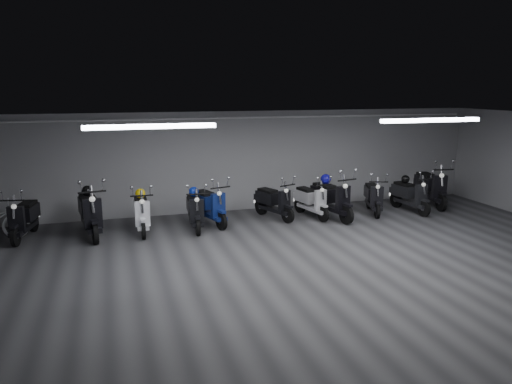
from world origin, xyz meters
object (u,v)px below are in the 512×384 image
object	(u,v)px
scooter_7	(331,192)
scooter_10	(431,181)
scooter_5	(274,196)
scooter_2	(141,207)
scooter_1	(90,206)
helmet_4	(405,179)
helmet_3	(87,191)
scooter_0	(23,212)
scooter_4	(210,199)
scooter_9	(411,190)
helmet_1	(140,193)
helmet_2	(326,179)
helmet_0	(194,192)
scooter_8	(374,192)
scooter_3	(195,205)
scooter_6	(311,195)

from	to	relation	value
scooter_7	scooter_10	bearing A→B (deg)	-4.53
scooter_5	scooter_2	bearing A→B (deg)	163.41
scooter_1	scooter_10	xyz separation A→B (m)	(9.52, 0.30, -0.00)
helmet_4	scooter_2	bearing A→B (deg)	-179.17
scooter_1	scooter_2	world-z (taller)	scooter_1
scooter_10	helmet_3	bearing A→B (deg)	-170.38
scooter_0	scooter_7	world-z (taller)	scooter_7
scooter_4	scooter_9	size ratio (longest dim) A/B	1.04
scooter_7	helmet_4	bearing A→B (deg)	-6.16
scooter_5	helmet_4	distance (m)	3.88
scooter_1	helmet_3	distance (m)	0.41
scooter_10	helmet_1	world-z (taller)	scooter_10
scooter_0	helmet_2	bearing A→B (deg)	9.90
scooter_4	scooter_1	bearing A→B (deg)	167.01
helmet_0	helmet_4	bearing A→B (deg)	-0.28
helmet_0	helmet_1	distance (m)	1.29
scooter_9	helmet_0	world-z (taller)	scooter_9
scooter_8	helmet_4	bearing A→B (deg)	22.95
scooter_5	scooter_4	bearing A→B (deg)	161.06
scooter_4	helmet_3	world-z (taller)	scooter_4
scooter_2	helmet_4	xyz separation A→B (m)	(7.33, 0.11, 0.26)
scooter_8	scooter_9	xyz separation A→B (m)	(1.07, -0.15, 0.02)
scooter_0	helmet_0	world-z (taller)	scooter_0
scooter_8	helmet_4	xyz separation A→B (m)	(1.04, 0.08, 0.28)
scooter_3	helmet_1	world-z (taller)	scooter_3
scooter_10	helmet_1	size ratio (longest dim) A/B	8.03
scooter_6	scooter_10	size ratio (longest dim) A/B	0.82
scooter_6	scooter_9	bearing A→B (deg)	-17.19
scooter_3	scooter_9	distance (m)	6.08
helmet_3	scooter_5	bearing A→B (deg)	-0.19
scooter_5	scooter_9	xyz separation A→B (m)	(3.90, -0.40, 0.02)
scooter_4	helmet_3	size ratio (longest dim) A/B	7.00
scooter_1	helmet_4	bearing A→B (deg)	-8.30
scooter_3	scooter_10	bearing A→B (deg)	7.02
scooter_4	scooter_7	size ratio (longest dim) A/B	0.92
scooter_3	helmet_4	bearing A→B (deg)	5.62
scooter_8	scooter_10	bearing A→B (deg)	26.37
scooter_1	helmet_0	xyz separation A→B (m)	(2.47, 0.12, 0.16)
scooter_2	scooter_0	bearing A→B (deg)	175.24
helmet_1	scooter_10	bearing A→B (deg)	0.52
scooter_0	helmet_1	bearing A→B (deg)	10.41
scooter_1	helmet_2	world-z (taller)	scooter_1
scooter_3	helmet_4	distance (m)	6.06
scooter_4	scooter_5	distance (m)	1.76
scooter_5	helmet_4	size ratio (longest dim) A/B	7.20
scooter_8	helmet_2	size ratio (longest dim) A/B	5.94
scooter_1	scooter_7	world-z (taller)	scooter_1
scooter_9	helmet_3	distance (m)	8.59
scooter_8	helmet_2	world-z (taller)	scooter_8
scooter_5	scooter_7	distance (m)	1.52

